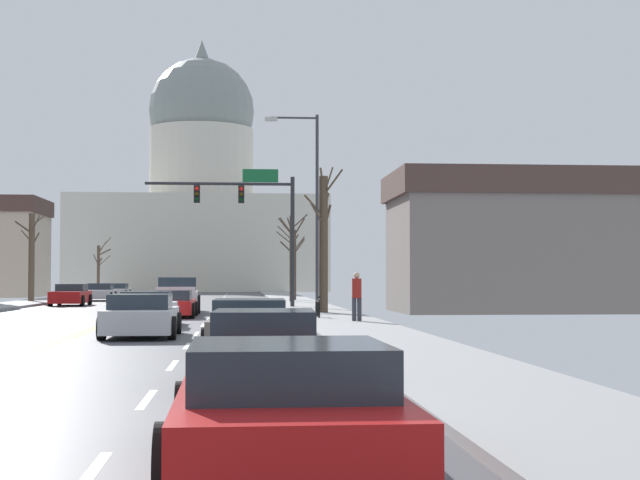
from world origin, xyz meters
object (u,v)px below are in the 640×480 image
pickup_truck_near_00 (177,297)px  sedan_near_03 (141,317)px  sedan_near_05 (264,351)px  signal_gantry (252,209)px  sedan_oncoming_01 (100,292)px  sedan_near_06 (286,409)px  sedan_near_01 (173,304)px  bicycle_parked (318,308)px  street_lamp_right (311,196)px  sedan_oncoming_02 (117,291)px  sedan_near_02 (148,310)px  sedan_near_04 (250,327)px  pedestrian_00 (357,294)px  sedan_oncoming_03 (173,289)px  sedan_oncoming_00 (71,295)px

pickup_truck_near_00 → sedan_near_03: pickup_truck_near_00 is taller
sedan_near_03 → sedan_near_05: (3.17, -12.84, -0.02)m
signal_gantry → sedan_oncoming_01: (-10.66, 19.29, -4.74)m
pickup_truck_near_00 → sedan_near_06: bearing=-84.9°
sedan_near_01 → sedan_oncoming_01: 30.02m
sedan_near_03 → sedan_near_01: bearing=90.0°
sedan_near_03 → bicycle_parked: 11.35m
street_lamp_right → sedan_oncoming_02: (-13.28, 38.82, -4.74)m
street_lamp_right → pickup_truck_near_00: 8.97m
sedan_near_02 → sedan_near_04: bearing=-74.2°
sedan_near_05 → sedan_oncoming_01: (-10.38, 55.46, 0.02)m
signal_gantry → pedestrian_00: bearing=-78.4°
sedan_near_03 → bicycle_parked: (5.84, 9.73, -0.09)m
sedan_near_05 → sedan_oncoming_03: 78.91m
sedan_oncoming_00 → sedan_near_04: bearing=-74.4°
bicycle_parked → sedan_near_03: bearing=-121.0°
sedan_near_01 → sedan_near_05: bearing=-83.1°
sedan_near_03 → sedan_near_06: (3.19, -19.29, -0.04)m
sedan_near_03 → signal_gantry: bearing=81.6°
sedan_near_02 → sedan_oncoming_03: bearing=93.1°
pickup_truck_near_00 → sedan_near_02: bearing=-90.8°
sedan_oncoming_01 → sedan_oncoming_03: (3.60, 23.17, -0.04)m
sedan_oncoming_00 → pedestrian_00: size_ratio=2.59×
pickup_truck_near_00 → sedan_near_02: size_ratio=1.25×
pedestrian_00 → sedan_near_01: bearing=134.2°
sedan_near_04 → sedan_near_05: bearing=-88.7°
street_lamp_right → sedan_oncoming_02: street_lamp_right is taller
sedan_near_05 → sedan_near_06: bearing=-89.8°
signal_gantry → sedan_near_04: size_ratio=1.73×
signal_gantry → sedan_near_05: bearing=-90.4°
pickup_truck_near_00 → sedan_near_04: bearing=-82.7°
sedan_near_02 → sedan_oncoming_02: sedan_near_02 is taller
pickup_truck_near_00 → sedan_near_06: (3.41, -38.51, -0.21)m
sedan_oncoming_03 → sedan_oncoming_01: bearing=-98.8°
sedan_near_06 → pedestrian_00: bearing=81.6°
sedan_near_02 → sedan_oncoming_03: sedan_near_02 is taller
street_lamp_right → sedan_oncoming_00: 21.58m
pickup_truck_near_00 → sedan_oncoming_03: (-3.38, 46.57, -0.20)m
signal_gantry → street_lamp_right: street_lamp_right is taller
street_lamp_right → pedestrian_00: size_ratio=5.06×
sedan_near_02 → sedan_oncoming_03: 59.76m
pickup_truck_near_00 → sedan_oncoming_00: pickup_truck_near_00 is taller
sedan_oncoming_01 → sedan_oncoming_02: bearing=90.9°
sedan_oncoming_00 → pedestrian_00: 28.44m
sedan_near_05 → sedan_near_06: size_ratio=0.99×
pickup_truck_near_00 → sedan_near_01: size_ratio=1.29×
sedan_near_04 → sedan_oncoming_00: (-10.29, 36.83, 0.03)m
sedan_oncoming_01 → sedan_near_04: bearing=-78.1°
sedan_near_04 → sedan_near_06: size_ratio=1.01×
sedan_near_01 → sedan_oncoming_00: size_ratio=1.01×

